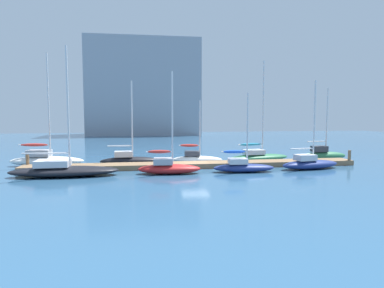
{
  "coord_description": "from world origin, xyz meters",
  "views": [
    {
      "loc": [
        -4.99,
        -30.68,
        4.97
      ],
      "look_at": [
        0.0,
        2.0,
        2.0
      ],
      "focal_mm": 31.77,
      "sensor_mm": 36.0,
      "label": 1
    }
  ],
  "objects": [
    {
      "name": "sailboat_2",
      "position": [
        -6.11,
        2.27,
        0.57
      ],
      "size": [
        5.62,
        1.54,
        8.07
      ],
      "rotation": [
        0.0,
        0.0,
        0.01
      ],
      "color": "black",
      "rests_on": "ground_plane"
    },
    {
      "name": "dock_piling_far_end",
      "position": [
        14.89,
        -0.93,
        0.73
      ],
      "size": [
        0.28,
        0.28,
        1.46
      ],
      "primitive_type": "cylinder",
      "color": "#846647",
      "rests_on": "ground_plane"
    },
    {
      "name": "sailboat_4",
      "position": [
        0.55,
        2.61,
        0.54
      ],
      "size": [
        5.17,
        2.29,
        6.29
      ],
      "rotation": [
        0.0,
        0.0,
        -0.19
      ],
      "color": "white",
      "rests_on": "ground_plane"
    },
    {
      "name": "dock_pier",
      "position": [
        0.0,
        0.0,
        0.23
      ],
      "size": [
        30.58,
        2.16,
        0.47
      ],
      "primitive_type": "cube",
      "color": "#846647",
      "rests_on": "ground_plane"
    },
    {
      "name": "sailboat_3",
      "position": [
        -2.73,
        -2.94,
        0.57
      ],
      "size": [
        5.3,
        2.15,
        8.38
      ],
      "rotation": [
        0.0,
        0.0,
        -0.08
      ],
      "color": "#B21E1E",
      "rests_on": "ground_plane"
    },
    {
      "name": "sailboat_0",
      "position": [
        -13.88,
        2.89,
        0.67
      ],
      "size": [
        7.06,
        2.54,
        10.56
      ],
      "rotation": [
        0.0,
        0.0,
        -0.1
      ],
      "color": "white",
      "rests_on": "ground_plane"
    },
    {
      "name": "sailboat_8",
      "position": [
        14.17,
        2.59,
        0.62
      ],
      "size": [
        5.22,
        1.66,
        7.67
      ],
      "rotation": [
        0.0,
        0.0,
        0.05
      ],
      "color": "#2D7047",
      "rests_on": "ground_plane"
    },
    {
      "name": "mooring_buoy_yellow",
      "position": [
        0.78,
        6.89,
        0.36
      ],
      "size": [
        0.72,
        0.72,
        0.72
      ],
      "primitive_type": "sphere",
      "color": "yellow",
      "rests_on": "ground_plane"
    },
    {
      "name": "ground_plane",
      "position": [
        0.0,
        0.0,
        0.0
      ],
      "size": [
        120.0,
        120.0,
        0.0
      ],
      "primitive_type": "plane",
      "color": "#2D567A"
    },
    {
      "name": "sailboat_5",
      "position": [
        3.61,
        -3.07,
        0.52
      ],
      "size": [
        5.34,
        1.99,
        6.72
      ],
      "rotation": [
        0.0,
        0.0,
        -0.08
      ],
      "color": "navy",
      "rests_on": "ground_plane"
    },
    {
      "name": "sailboat_6",
      "position": [
        7.27,
        3.22,
        0.56
      ],
      "size": [
        6.9,
        3.11,
        10.39
      ],
      "rotation": [
        0.0,
        0.0,
        0.17
      ],
      "color": "#2D7047",
      "rests_on": "ground_plane"
    },
    {
      "name": "dock_piling_near_end",
      "position": [
        -14.89,
        0.93,
        0.73
      ],
      "size": [
        0.28,
        0.28,
        1.46
      ],
      "primitive_type": "cylinder",
      "color": "#846647",
      "rests_on": "ground_plane"
    },
    {
      "name": "harbor_building_distant",
      "position": [
        -4.07,
        51.04,
        10.96
      ],
      "size": [
        25.66,
        12.02,
        21.91
      ],
      "primitive_type": "cube",
      "color": "#9399A3",
      "rests_on": "ground_plane"
    },
    {
      "name": "sailboat_7",
      "position": [
        10.02,
        -2.45,
        0.54
      ],
      "size": [
        5.9,
        2.67,
        7.91
      ],
      "rotation": [
        0.0,
        0.0,
        0.17
      ],
      "color": "navy",
      "rests_on": "ground_plane"
    },
    {
      "name": "sailboat_1",
      "position": [
        -11.09,
        -2.84,
        0.54
      ],
      "size": [
        8.49,
        2.53,
        10.21
      ],
      "rotation": [
        0.0,
        0.0,
        0.0
      ],
      "color": "black",
      "rests_on": "ground_plane"
    }
  ]
}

